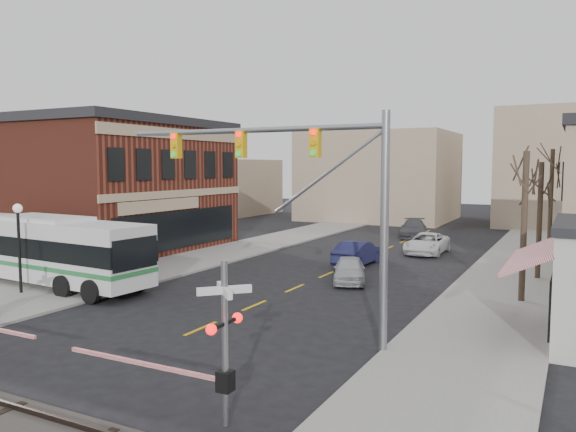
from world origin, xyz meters
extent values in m
plane|color=black|center=(0.00, 0.00, 0.00)|extent=(160.00, 160.00, 0.00)
cube|color=gray|center=(-9.50, 20.00, 0.06)|extent=(5.00, 60.00, 0.12)
cube|color=gray|center=(9.50, 20.00, 0.06)|extent=(5.00, 60.00, 0.12)
cube|color=#2D231E|center=(0.00, -6.08, 0.12)|extent=(160.00, 0.08, 0.14)
cube|color=maroon|center=(-27.00, 16.00, 4.50)|extent=(30.00, 15.00, 9.00)
cube|color=#262628|center=(-27.00, 16.00, 9.30)|extent=(30.40, 15.40, 0.60)
cube|color=tan|center=(-11.95, 16.00, 4.30)|extent=(0.10, 15.00, 0.50)
cube|color=tan|center=(-11.95, 16.00, 8.40)|extent=(0.10, 15.00, 0.70)
cube|color=black|center=(-11.95, 16.00, 1.80)|extent=(0.08, 13.00, 2.60)
cube|color=red|center=(11.20, 7.00, 3.00)|extent=(1.68, 6.00, 0.87)
cylinder|color=#382B21|center=(10.50, 12.00, 3.50)|extent=(0.28, 0.28, 6.75)
cylinder|color=#382B21|center=(10.80, 18.00, 3.27)|extent=(0.28, 0.28, 6.30)
cylinder|color=#382B21|center=(11.00, 26.00, 3.72)|extent=(0.28, 0.28, 7.20)
cube|color=silver|center=(-11.92, 4.71, 1.94)|extent=(13.45, 3.80, 2.98)
cube|color=black|center=(-11.92, 4.71, 2.16)|extent=(13.49, 3.85, 1.00)
cube|color=#28793C|center=(-11.92, 4.71, 1.27)|extent=(13.49, 3.85, 0.22)
cylinder|color=black|center=(-11.92, 4.71, 0.55)|extent=(1.31, 2.95, 1.11)
cylinder|color=gray|center=(7.01, 2.58, 4.00)|extent=(0.28, 0.28, 8.00)
cylinder|color=gray|center=(1.79, 2.58, 7.50)|extent=(10.45, 0.20, 0.20)
cube|color=gold|center=(4.51, 2.58, 7.00)|extent=(0.35, 0.30, 1.00)
cube|color=gold|center=(1.51, 2.58, 7.00)|extent=(0.35, 0.30, 1.00)
cube|color=gold|center=(-1.49, 2.58, 7.00)|extent=(0.35, 0.30, 1.00)
cylinder|color=gray|center=(5.32, -4.26, 2.00)|extent=(0.16, 0.16, 4.00)
cube|color=silver|center=(5.32, -4.26, 3.30)|extent=(1.00, 1.00, 0.18)
cube|color=silver|center=(5.32, -4.26, 3.30)|extent=(1.00, 1.00, 0.18)
sphere|color=#FF0C0C|center=(5.32, -4.81, 2.50)|extent=(0.26, 0.26, 0.26)
sphere|color=#FF0C0C|center=(5.32, -3.71, 2.50)|extent=(0.26, 0.26, 0.26)
cube|color=black|center=(5.32, -4.26, 1.10)|extent=(0.35, 0.35, 0.50)
cube|color=#FF0C0C|center=(2.72, -4.26, 1.10)|extent=(5.00, 0.10, 0.10)
cylinder|color=black|center=(-11.08, 2.62, 2.08)|extent=(0.14, 0.14, 3.93)
sphere|color=silver|center=(-11.08, 2.62, 4.20)|extent=(0.44, 0.44, 0.44)
imported|color=#ADAEB2|center=(1.92, 12.65, 0.69)|extent=(2.95, 4.36, 1.38)
imported|color=#191A40|center=(0.47, 17.85, 0.77)|extent=(1.83, 4.72, 1.53)
imported|color=white|center=(3.20, 24.49, 0.73)|extent=(2.44, 5.24, 1.45)
imported|color=#45444A|center=(0.04, 32.91, 0.77)|extent=(3.36, 5.68, 1.54)
imported|color=#4E443E|center=(-8.56, 3.43, 0.96)|extent=(0.47, 0.66, 1.67)
imported|color=#333359|center=(-10.08, 8.30, 1.07)|extent=(1.12, 1.17, 1.90)
camera|label=1|loc=(12.61, -15.07, 6.20)|focal=35.00mm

